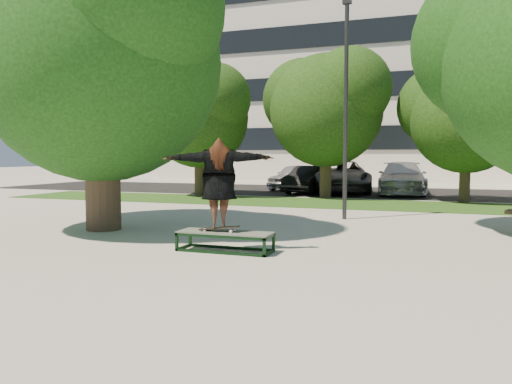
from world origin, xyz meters
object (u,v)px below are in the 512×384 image
at_px(tree_left, 99,47).
at_px(grind_box, 225,241).
at_px(car_silver_b, 402,178).
at_px(lamppost, 346,108).
at_px(car_dark, 309,179).
at_px(car_grey, 341,176).
at_px(car_silver_a, 296,177).

xyz_separation_m(tree_left, grind_box, (3.98, -1.66, -4.23)).
height_order(grind_box, car_silver_b, car_silver_b).
relative_size(grind_box, car_silver_b, 0.35).
bearing_deg(lamppost, car_silver_b, 84.54).
distance_m(lamppost, car_dark, 10.29).
bearing_deg(grind_box, car_grey, 92.12).
distance_m(tree_left, car_grey, 15.13).
height_order(lamppost, car_silver_a, lamppost).
bearing_deg(car_silver_b, lamppost, -99.67).
bearing_deg(lamppost, car_dark, 109.33).
bearing_deg(car_silver_a, car_dark, -46.95).
xyz_separation_m(grind_box, car_grey, (-0.59, 15.96, 0.59)).
distance_m(lamppost, grind_box, 6.44).
distance_m(car_grey, car_silver_b, 2.89).
xyz_separation_m(tree_left, car_dark, (1.99, 13.33, -3.76)).
relative_size(car_silver_a, car_silver_b, 0.78).
height_order(lamppost, car_dark, lamppost).
bearing_deg(tree_left, car_silver_a, 87.03).
relative_size(lamppost, car_silver_a, 1.51).
xyz_separation_m(tree_left, car_silver_a, (0.79, 15.26, -3.73)).
bearing_deg(lamppost, car_silver_a, 111.61).
height_order(tree_left, car_grey, tree_left).
height_order(lamppost, grind_box, lamppost).
height_order(car_silver_a, car_dark, car_silver_a).
bearing_deg(car_silver_a, car_silver_b, -0.45).
xyz_separation_m(lamppost, grind_box, (-1.31, -5.57, -2.96)).
bearing_deg(car_silver_b, tree_left, -118.15).
height_order(tree_left, car_silver_b, tree_left).
bearing_deg(car_silver_a, car_grey, -9.18).
height_order(grind_box, car_grey, car_grey).
relative_size(lamppost, car_dark, 1.53).
bearing_deg(car_grey, car_silver_a, 147.51).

